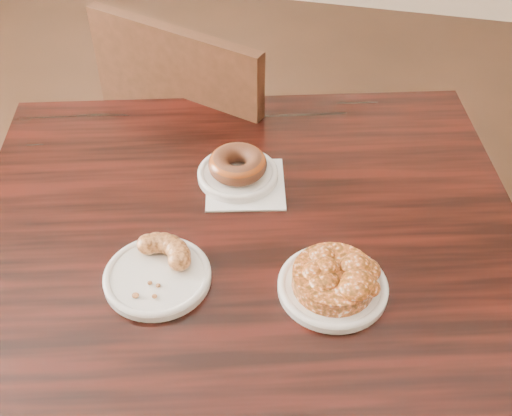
% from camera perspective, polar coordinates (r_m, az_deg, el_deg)
% --- Properties ---
extents(cafe_table, '(1.16, 1.16, 0.75)m').
position_cam_1_polar(cafe_table, '(1.34, -0.49, -15.30)').
color(cafe_table, black).
rests_on(cafe_table, floor).
extents(chair_far, '(0.59, 0.59, 0.90)m').
position_cam_1_polar(chair_far, '(1.73, -2.46, 4.96)').
color(chair_far, black).
rests_on(chair_far, floor).
extents(napkin, '(0.17, 0.17, 0.00)m').
position_cam_1_polar(napkin, '(1.17, -0.95, 2.11)').
color(napkin, white).
rests_on(napkin, cafe_table).
extents(plate_donut, '(0.15, 0.15, 0.01)m').
position_cam_1_polar(plate_donut, '(1.18, -1.62, 3.00)').
color(plate_donut, white).
rests_on(plate_donut, napkin).
extents(plate_cruller, '(0.17, 0.17, 0.01)m').
position_cam_1_polar(plate_cruller, '(1.02, -8.75, -6.08)').
color(plate_cruller, white).
rests_on(plate_cruller, cafe_table).
extents(plate_fritter, '(0.17, 0.17, 0.01)m').
position_cam_1_polar(plate_fritter, '(1.00, 6.82, -6.99)').
color(plate_fritter, white).
rests_on(plate_fritter, cafe_table).
extents(glazed_donut, '(0.11, 0.11, 0.04)m').
position_cam_1_polar(glazed_donut, '(1.17, -1.65, 3.93)').
color(glazed_donut, '#873813').
rests_on(glazed_donut, plate_donut).
extents(apple_fritter, '(0.17, 0.17, 0.04)m').
position_cam_1_polar(apple_fritter, '(0.98, 6.95, -5.98)').
color(apple_fritter, '#432207').
rests_on(apple_fritter, plate_fritter).
extents(cruller_fragment, '(0.12, 0.12, 0.03)m').
position_cam_1_polar(cruller_fragment, '(1.00, -8.89, -5.24)').
color(cruller_fragment, '#5C2E12').
rests_on(cruller_fragment, plate_cruller).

